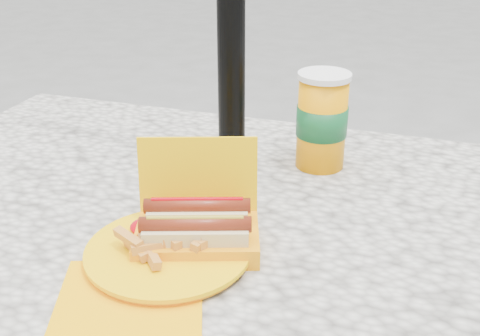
% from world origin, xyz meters
% --- Properties ---
extents(picnic_table, '(1.20, 0.80, 0.75)m').
position_xyz_m(picnic_table, '(0.00, 0.00, 0.64)').
color(picnic_table, beige).
rests_on(picnic_table, ground).
extents(hotdog_box, '(0.21, 0.18, 0.15)m').
position_xyz_m(hotdog_box, '(0.05, -0.14, 0.78)').
color(hotdog_box, '#FFC100').
rests_on(hotdog_box, picnic_table).
extents(fries_plate, '(0.24, 0.35, 0.05)m').
position_xyz_m(fries_plate, '(0.02, -0.19, 0.76)').
color(fries_plate, '#FFAB00').
rests_on(fries_plate, picnic_table).
extents(soda_cup, '(0.10, 0.10, 0.18)m').
position_xyz_m(soda_cup, '(0.16, 0.20, 0.84)').
color(soda_cup, '#FF9700').
rests_on(soda_cup, picnic_table).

